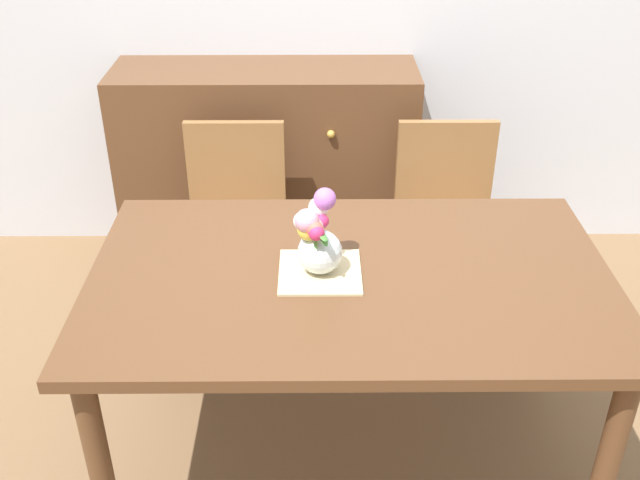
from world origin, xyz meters
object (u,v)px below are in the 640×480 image
Objects in this scene: chair_right at (446,214)px; flower_vase at (317,237)px; dining_table at (350,296)px; chair_left at (236,214)px; dresser at (268,169)px.

flower_vase reaches higher than chair_right.
dining_table is 6.47× the size of flower_vase.
chair_left is (-0.45, 0.84, -0.16)m from dining_table.
flower_vase reaches higher than dresser.
chair_right is at bearing -180.00° from chair_left.
chair_right reaches higher than dining_table.
chair_right is at bearing -31.83° from dresser.
chair_right is (0.45, 0.84, -0.16)m from dining_table.
dresser reaches higher than dining_table.
chair_left is at bearing 112.36° from flower_vase.
flower_vase is (0.23, -1.33, 0.40)m from dresser.
chair_left is at bearing 118.16° from dining_table.
dresser is at bearing 99.99° from flower_vase.
flower_vase is at bearing 56.36° from chair_right.
chair_right is 0.93m from dresser.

